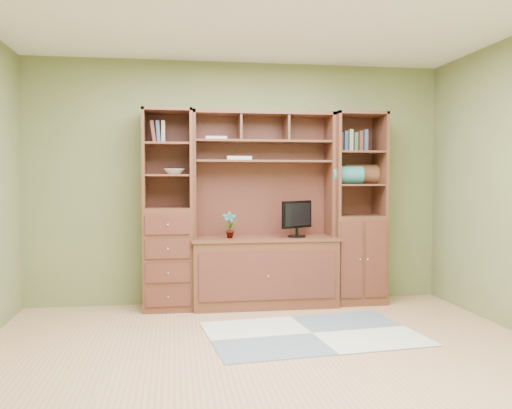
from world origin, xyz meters
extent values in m
cube|color=tan|center=(0.00, 0.00, 0.00)|extent=(4.60, 4.10, 0.04)
cube|color=white|center=(0.00, 0.00, 2.60)|extent=(4.60, 4.10, 0.04)
cube|color=olive|center=(0.00, 2.00, 1.30)|extent=(4.50, 0.04, 2.60)
cube|color=olive|center=(0.00, -2.00, 1.30)|extent=(4.50, 0.04, 2.60)
cube|color=#542D1D|center=(0.24, 1.73, 1.02)|extent=(1.54, 0.53, 2.05)
cube|color=#542D1D|center=(-0.76, 1.77, 1.02)|extent=(0.50, 0.45, 2.05)
cube|color=#542D1D|center=(1.26, 1.77, 1.02)|extent=(0.55, 0.45, 2.05)
cube|color=#9DA2A2|center=(0.47, 0.64, 0.01)|extent=(1.89, 1.37, 0.01)
cube|color=black|center=(0.58, 1.70, 0.99)|extent=(0.46, 0.40, 0.53)
imported|color=#B44E3D|center=(-0.14, 1.70, 0.87)|extent=(0.15, 0.10, 0.28)
cube|color=#BFB1A3|center=(-0.03, 1.82, 1.56)|extent=(0.25, 0.19, 0.04)
imported|color=beige|center=(-0.70, 1.77, 1.42)|extent=(0.23, 0.23, 0.06)
cube|color=#296C6A|center=(1.13, 1.73, 1.39)|extent=(0.33, 0.19, 0.19)
cube|color=brown|center=(1.34, 1.85, 1.40)|extent=(0.39, 0.21, 0.21)
camera|label=1|loc=(-0.70, -3.85, 1.33)|focal=38.00mm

